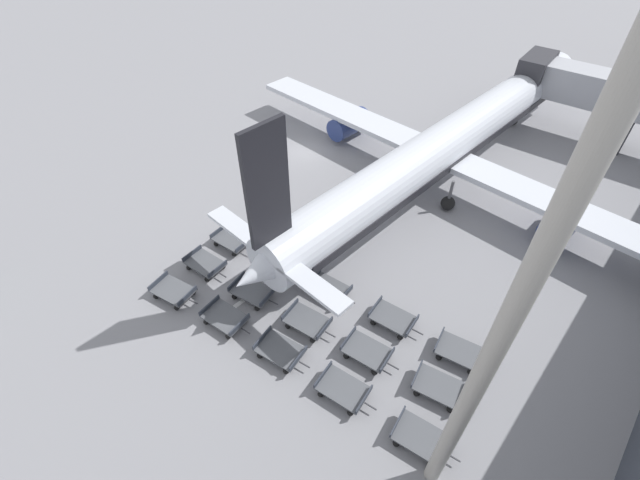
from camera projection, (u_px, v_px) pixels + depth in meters
The scene contains 19 objects.
ground_plane at pixel (305, 152), 40.21m from camera, with size 500.00×500.00×0.00m, color gray.
airplane at pixel (449, 143), 34.89m from camera, with size 40.31×44.21×12.28m.
baggage_dolly_row_near_col_a at pixel (173, 291), 27.24m from camera, with size 3.39×2.21×0.92m.
baggage_dolly_row_near_col_b at pixel (225, 318), 25.73m from camera, with size 3.37×2.03×0.92m.
baggage_dolly_row_near_col_c at pixel (280, 350), 24.07m from camera, with size 3.39×2.13×0.92m.
baggage_dolly_row_near_col_d at pixel (343, 389), 22.38m from camera, with size 3.38×2.07×0.92m.
baggage_dolly_row_near_col_e at pixel (421, 438), 20.56m from camera, with size 3.38×2.11×0.92m.
baggage_dolly_row_mid_a_col_a at pixel (205, 264), 28.97m from camera, with size 3.36×1.99×0.92m.
baggage_dolly_row_mid_a_col_b at pixel (252, 292), 27.21m from camera, with size 3.39×2.18×0.92m.
baggage_dolly_row_mid_a_col_c at pixel (307, 321), 25.53m from camera, with size 3.38×2.09×0.92m.
baggage_dolly_row_mid_a_col_d at pixel (367, 351), 24.03m from camera, with size 3.38×2.07×0.92m.
baggage_dolly_row_mid_a_col_e at pixel (439, 387), 22.47m from camera, with size 3.40×2.23×0.92m.
baggage_dolly_row_mid_b_col_a at pixel (232, 240), 30.68m from camera, with size 3.36×2.01×0.92m.
baggage_dolly_row_mid_b_col_b at pixel (280, 264), 28.93m from camera, with size 3.36×1.99×0.92m.
baggage_dolly_row_mid_b_col_c at pixel (329, 289), 27.38m from camera, with size 3.36×2.01×0.92m.
baggage_dolly_row_mid_b_col_d at pixel (393, 318), 25.68m from camera, with size 3.37×2.03×0.92m.
baggage_dolly_row_mid_b_col_e at pixel (460, 352), 24.02m from camera, with size 3.39×2.20×0.92m.
apron_light_mast at pixel (546, 248), 9.74m from camera, with size 2.00×0.77×27.19m.
stand_guidance_stripe at pixel (356, 220), 33.02m from camera, with size 1.32×26.36×0.01m.
Camera 1 is at (24.48, -25.02, 21.51)m, focal length 24.00 mm.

